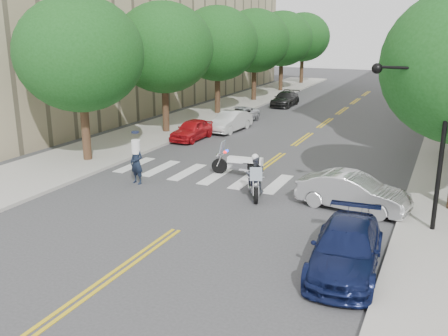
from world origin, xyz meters
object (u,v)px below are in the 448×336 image
Objects in this scene: motorcycle_police at (255,177)px; officer_standing at (137,163)px; sedan_blue at (346,248)px; motorcycle_parked at (242,164)px; convertible at (353,192)px.

officer_standing is at bearing -18.81° from motorcycle_police.
sedan_blue is (4.82, -5.05, -0.14)m from motorcycle_police.
motorcycle_police is at bearing 129.39° from sedan_blue.
motorcycle_parked is 6.14m from convertible.
motorcycle_police is 0.46× the size of sedan_blue.
motorcycle_parked is at bearing 76.12° from convertible.
motorcycle_police is 0.85× the size of motorcycle_parked.
sedan_blue is at bearing -162.59° from convertible.
officer_standing is 9.56m from convertible.
sedan_blue is (10.31, -4.48, -0.29)m from officer_standing.
motorcycle_police is 1.11× the size of officer_standing.
convertible is at bearing 94.32° from sedan_blue.
motorcycle_parked reaches higher than sedan_blue.
motorcycle_police is 6.98m from sedan_blue.
officer_standing reaches higher than motorcycle_parked.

